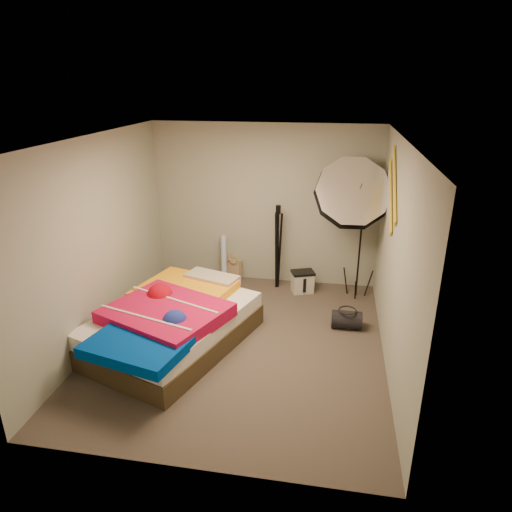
% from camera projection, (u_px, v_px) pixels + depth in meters
% --- Properties ---
extents(floor, '(4.00, 4.00, 0.00)m').
position_uv_depth(floor, '(240.00, 343.00, 5.71)').
color(floor, '#51473E').
rests_on(floor, ground).
extents(ceiling, '(4.00, 4.00, 0.00)m').
position_uv_depth(ceiling, '(237.00, 139.00, 4.80)').
color(ceiling, silver).
rests_on(ceiling, wall_back).
extents(wall_back, '(3.50, 0.00, 3.50)m').
position_uv_depth(wall_back, '(265.00, 205.00, 7.09)').
color(wall_back, gray).
rests_on(wall_back, floor).
extents(wall_front, '(3.50, 0.00, 3.50)m').
position_uv_depth(wall_front, '(184.00, 342.00, 3.42)').
color(wall_front, gray).
rests_on(wall_front, floor).
extents(wall_left, '(0.00, 4.00, 4.00)m').
position_uv_depth(wall_left, '(98.00, 241.00, 5.53)').
color(wall_left, gray).
rests_on(wall_left, floor).
extents(wall_right, '(0.00, 4.00, 4.00)m').
position_uv_depth(wall_right, '(395.00, 259.00, 4.98)').
color(wall_right, gray).
rests_on(wall_right, floor).
extents(tote_bag, '(0.39, 0.28, 0.37)m').
position_uv_depth(tote_bag, '(231.00, 269.00, 7.47)').
color(tote_bag, tan).
rests_on(tote_bag, floor).
extents(wrapping_roll, '(0.13, 0.23, 0.78)m').
position_uv_depth(wrapping_roll, '(224.00, 259.00, 7.31)').
color(wrapping_roll, '#5B8FD0').
rests_on(wrapping_roll, floor).
extents(camera_case, '(0.37, 0.32, 0.31)m').
position_uv_depth(camera_case, '(302.00, 282.00, 7.03)').
color(camera_case, beige).
rests_on(camera_case, floor).
extents(duffel_bag, '(0.40, 0.24, 0.24)m').
position_uv_depth(duffel_bag, '(347.00, 320.00, 6.02)').
color(duffel_bag, black).
rests_on(duffel_bag, floor).
extents(wall_stripe_upper, '(0.02, 0.91, 0.78)m').
position_uv_depth(wall_stripe_upper, '(395.00, 184.00, 5.28)').
color(wall_stripe_upper, gold).
rests_on(wall_stripe_upper, wall_right).
extents(wall_stripe_lower, '(0.02, 0.91, 0.78)m').
position_uv_depth(wall_stripe_lower, '(391.00, 196.00, 5.58)').
color(wall_stripe_lower, gold).
rests_on(wall_stripe_lower, wall_right).
extents(bed, '(2.04, 2.52, 0.60)m').
position_uv_depth(bed, '(172.00, 323.00, 5.58)').
color(bed, '#443521').
rests_on(bed, floor).
extents(photo_umbrella, '(1.28, 0.93, 2.23)m').
position_uv_depth(photo_umbrella, '(352.00, 195.00, 6.29)').
color(photo_umbrella, black).
rests_on(photo_umbrella, floor).
extents(camera_tripod, '(0.08, 0.08, 1.33)m').
position_uv_depth(camera_tripod, '(278.00, 241.00, 6.98)').
color(camera_tripod, black).
rests_on(camera_tripod, floor).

